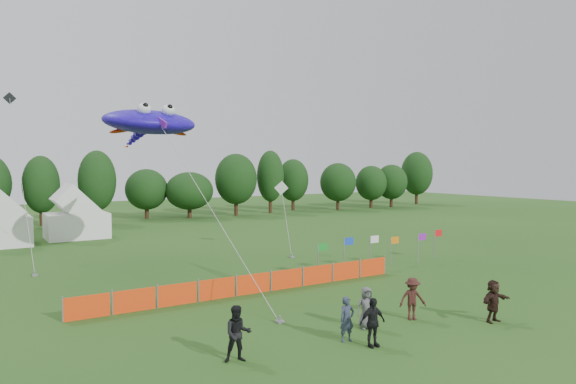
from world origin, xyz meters
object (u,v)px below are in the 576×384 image
spectator_e (366,308)px  spectator_c (412,299)px  tent_left (1,222)px  barrier_fence (253,284)px  spectator_a (347,319)px  stingray_kite (149,123)px  tent_right (77,217)px  spectator_f (493,301)px  spectator_d (372,322)px  spectator_b (238,334)px

spectator_e → spectator_c: bearing=15.0°
tent_left → barrier_fence: size_ratio=0.25×
barrier_fence → spectator_a: (-0.45, -8.09, 0.33)m
tent_left → stingray_kite: bearing=-63.5°
tent_left → tent_right: size_ratio=0.84×
spectator_c → spectator_e: (-2.40, 0.15, -0.06)m
tent_right → spectator_f: bearing=-74.2°
tent_left → spectator_f: size_ratio=2.49×
tent_left → spectator_d: size_ratio=2.48×
spectator_f → spectator_e: bearing=155.3°
tent_right → spectator_f: (10.06, -35.43, -0.97)m
spectator_f → stingray_kite: size_ratio=0.08×
barrier_fence → spectator_d: size_ratio=10.13×
spectator_f → tent_right: bearing=104.6°
tent_right → stingray_kite: bearing=-84.8°
tent_left → tent_right: (6.00, 1.53, -0.10)m
spectator_b → spectator_c: size_ratio=1.05×
tent_left → barrier_fence: (9.87, -24.42, -1.45)m
tent_right → spectator_c: (7.45, -33.42, -0.96)m
barrier_fence → spectator_c: (3.57, -7.47, 0.39)m
spectator_a → spectator_f: bearing=-7.0°
barrier_fence → spectator_c: spectator_c is taller
barrier_fence → spectator_b: 9.03m
barrier_fence → spectator_f: (6.18, -9.48, 0.38)m
spectator_b → spectator_f: (10.91, -1.80, -0.06)m
spectator_b → spectator_e: spectator_b is taller
tent_right → spectator_c: tent_right is taller
stingray_kite → spectator_b: bearing=-97.9°
spectator_a → spectator_b: (-4.27, 0.41, 0.11)m
tent_right → spectator_b: bearing=-91.4°
tent_left → spectator_e: size_ratio=2.62×
tent_left → spectator_b: 32.53m
spectator_e → spectator_d: bearing=-106.2°
tent_left → spectator_e: bearing=-70.8°
spectator_b → spectator_e: 5.91m
spectator_a → spectator_d: (0.45, -0.90, 0.05)m
tent_left → spectator_f: (16.05, -33.90, -1.07)m
spectator_d → spectator_f: size_ratio=1.00×
tent_right → spectator_a: size_ratio=3.12×
tent_right → barrier_fence: 26.27m
spectator_e → spectator_f: (5.01, -2.17, 0.05)m
spectator_c → spectator_e: spectator_c is taller
spectator_b → tent_left: bearing=118.0°
stingray_kite → spectator_f: bearing=-65.6°
barrier_fence → spectator_a: spectator_a is taller
barrier_fence → stingray_kite: bearing=104.1°
spectator_e → spectator_f: 5.46m
tent_left → spectator_a: 33.87m
spectator_c → spectator_f: 3.30m
spectator_a → spectator_e: bearing=30.6°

